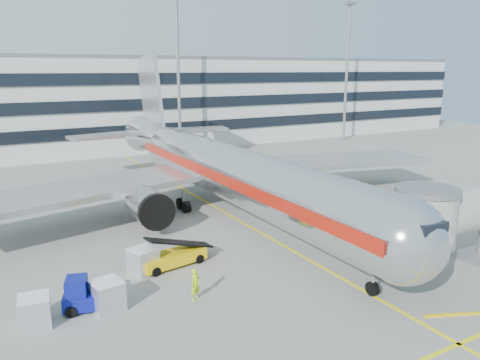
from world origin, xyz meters
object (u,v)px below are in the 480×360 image
ramp_worker (195,284)px  belt_loader (172,257)px  cargo_container_right (35,311)px  cargo_container_left (143,261)px  baggage_tug (84,296)px  cargo_container_front (107,295)px  main_jet (223,169)px

ramp_worker → belt_loader: bearing=61.7°
cargo_container_right → ramp_worker: ramp_worker is taller
cargo_container_left → ramp_worker: bearing=-73.9°
belt_loader → cargo_container_right: 10.05m
cargo_container_left → belt_loader: bearing=2.1°
belt_loader → ramp_worker: bearing=-96.4°
baggage_tug → cargo_container_front: baggage_tug is taller
cargo_container_right → cargo_container_front: 3.82m
belt_loader → cargo_container_left: size_ratio=2.49×
main_jet → belt_loader: 13.64m
baggage_tug → cargo_container_right: baggage_tug is taller
cargo_container_right → cargo_container_front: size_ratio=0.94×
baggage_tug → cargo_container_right: size_ratio=1.69×
cargo_container_left → cargo_container_front: (-3.38, -3.86, 0.01)m
cargo_container_left → cargo_container_right: 8.10m
belt_loader → cargo_container_front: 6.76m
baggage_tug → main_jet: bearing=39.5°
cargo_container_left → cargo_container_front: size_ratio=1.10×
baggage_tug → cargo_container_left: size_ratio=1.44×
main_jet → cargo_container_front: size_ratio=27.02×
main_jet → cargo_container_right: (-18.33, -13.38, -3.38)m
baggage_tug → cargo_container_right: 2.72m
main_jet → belt_loader: main_jet is taller
baggage_tug → cargo_container_right: (-2.68, -0.47, -0.02)m
cargo_container_left → main_jet: bearing=41.0°
main_jet → belt_loader: bearing=-133.3°
baggage_tug → belt_loader: bearing=26.7°
cargo_container_right → ramp_worker: 8.85m
cargo_container_left → cargo_container_right: (-7.20, -3.71, -0.02)m
main_jet → baggage_tug: (-15.65, -12.91, -3.37)m
cargo_container_right → cargo_container_front: bearing=-2.1°
cargo_container_left → cargo_container_front: 5.13m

